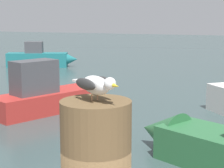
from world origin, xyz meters
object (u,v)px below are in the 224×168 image
at_px(seagull, 96,84).
at_px(boat_red, 58,94).
at_px(boat_teal, 42,58).
at_px(channel_buoy, 91,144).

xyz_separation_m(seagull, boat_red, (-5.57, 9.94, -2.33)).
bearing_deg(seagull, boat_teal, 121.17).
height_order(seagull, boat_teal, seagull).
relative_size(seagull, boat_red, 0.07).
relative_size(boat_red, channel_buoy, 3.62).
xyz_separation_m(seagull, boat_teal, (-11.78, 19.47, -2.34)).
relative_size(seagull, channel_buoy, 0.26).
bearing_deg(channel_buoy, boat_teal, 123.85).
distance_m(boat_teal, channel_buoy, 16.70).
bearing_deg(boat_teal, channel_buoy, -56.15).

